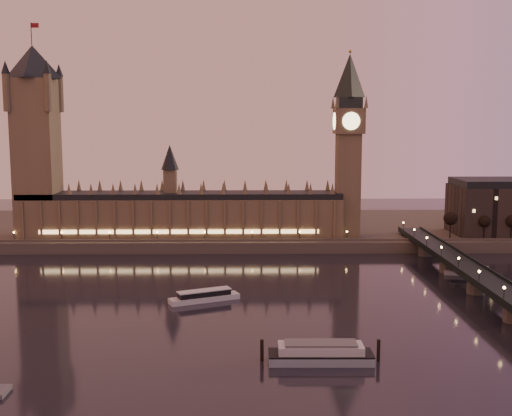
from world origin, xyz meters
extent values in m
plane|color=black|center=(0.00, 0.00, 0.00)|extent=(700.00, 700.00, 0.00)
cube|color=#423D35|center=(30.00, 165.00, 3.00)|extent=(560.00, 130.00, 6.00)
cube|color=brown|center=(-40.00, 121.00, 17.00)|extent=(180.00, 26.00, 22.00)
cube|color=black|center=(-40.00, 121.00, 29.60)|extent=(180.00, 22.00, 3.20)
cube|color=#FFCC7F|center=(-40.00, 107.50, 11.00)|extent=(153.00, 0.25, 2.20)
cube|color=brown|center=(-120.00, 121.00, 50.00)|extent=(22.00, 22.00, 88.00)
cone|color=black|center=(-120.00, 121.00, 103.00)|extent=(31.68, 31.68, 18.00)
cylinder|color=black|center=(-120.00, 121.00, 118.00)|extent=(0.44, 0.44, 12.00)
cube|color=maroon|center=(-117.80, 121.00, 122.50)|extent=(4.00, 0.15, 2.50)
cube|color=brown|center=(54.00, 121.00, 35.00)|extent=(13.00, 13.00, 58.00)
cube|color=brown|center=(54.00, 121.00, 71.00)|extent=(16.00, 16.00, 14.00)
cylinder|color=#FFEAA5|center=(54.00, 112.82, 71.00)|extent=(9.60, 0.35, 9.60)
cylinder|color=#FFEAA5|center=(45.82, 121.00, 71.00)|extent=(0.35, 9.60, 9.60)
cube|color=black|center=(54.00, 121.00, 81.00)|extent=(13.00, 13.00, 6.00)
cone|color=black|center=(54.00, 121.00, 96.00)|extent=(17.68, 17.68, 24.00)
sphere|color=gold|center=(54.00, 121.00, 109.00)|extent=(2.00, 2.00, 2.00)
cube|color=black|center=(92.00, 0.00, 8.00)|extent=(13.00, 260.00, 2.00)
cube|color=black|center=(85.70, 0.00, 9.50)|extent=(0.60, 260.00, 1.00)
cube|color=black|center=(98.30, 0.00, 9.50)|extent=(0.60, 260.00, 1.00)
cylinder|color=black|center=(111.49, 109.00, 11.02)|extent=(0.70, 0.70, 10.03)
sphere|color=black|center=(111.49, 109.00, 16.26)|extent=(6.69, 6.69, 6.69)
cylinder|color=black|center=(127.09, 109.00, 11.02)|extent=(0.70, 0.70, 10.03)
sphere|color=black|center=(127.09, 109.00, 16.26)|extent=(6.69, 6.69, 6.69)
cylinder|color=black|center=(142.70, 109.00, 11.02)|extent=(0.70, 0.70, 10.03)
sphere|color=black|center=(142.70, 109.00, 16.26)|extent=(6.69, 6.69, 6.69)
cube|color=silver|center=(-19.85, 9.09, 1.04)|extent=(28.35, 17.01, 2.07)
cube|color=black|center=(-19.85, 9.09, 3.11)|extent=(21.18, 13.03, 2.07)
cube|color=silver|center=(-19.85, 9.09, 4.34)|extent=(21.79, 13.49, 0.38)
cube|color=silver|center=(100.26, 50.98, 0.95)|extent=(23.10, 10.92, 1.90)
cube|color=black|center=(100.26, 50.98, 2.84)|extent=(17.21, 8.52, 1.90)
cube|color=silver|center=(100.26, 50.98, 3.97)|extent=(17.69, 8.84, 0.34)
cube|color=#8396A7|center=(18.83, -56.78, 1.25)|extent=(30.89, 9.04, 2.50)
cube|color=black|center=(18.83, -56.78, 2.74)|extent=(30.89, 9.04, 0.48)
cube|color=silver|center=(18.83, -56.78, 4.23)|extent=(25.10, 8.01, 2.50)
cube|color=#595B5E|center=(18.83, -56.78, 5.82)|extent=(21.24, 7.00, 0.67)
cylinder|color=black|center=(1.52, -55.56, 3.27)|extent=(1.06, 1.06, 6.54)
cylinder|color=black|center=(36.14, -55.99, 3.27)|extent=(1.06, 1.06, 6.54)
camera|label=1|loc=(-2.79, -238.28, 70.54)|focal=45.00mm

